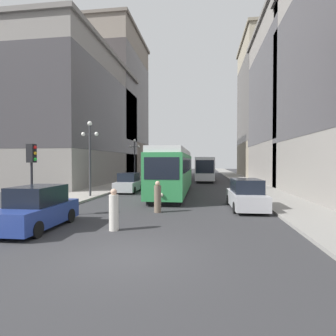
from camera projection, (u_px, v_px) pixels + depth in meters
ground_plane at (127, 256)px, 8.20m from camera, size 200.00×200.00×0.00m
sidewalk_left at (149, 177)px, 48.87m from camera, size 3.38×120.00×0.15m
sidewalk_right at (237, 178)px, 46.75m from camera, size 3.38×120.00×0.15m
streetcar at (174, 170)px, 23.84m from camera, size 2.80×14.63×3.89m
transit_bus at (206, 168)px, 40.70m from camera, size 2.80×12.77×3.45m
parked_car_left_near at (129, 183)px, 25.32m from camera, size 2.01×4.60×1.82m
parked_car_left_mid at (37, 209)px, 11.51m from camera, size 1.95×4.24×1.82m
parked_car_right_far at (246, 195)px, 16.19m from camera, size 2.01×4.72×1.82m
parked_car_left_far at (157, 175)px, 40.13m from camera, size 1.98×4.38×1.82m
pedestrian_crossing_near at (114, 211)px, 11.20m from camera, size 0.39×0.39×1.74m
pedestrian_crossing_far at (158, 198)px, 15.17m from camera, size 0.40×0.40×1.77m
traffic_light_near_left at (32, 160)px, 13.79m from camera, size 0.47×0.36×3.61m
lamp_post_left_near at (90, 147)px, 21.26m from camera, size 1.41×0.36×5.90m
lamp_post_left_far at (135, 154)px, 34.73m from camera, size 1.41×0.36×5.62m
building_left_corner at (68, 119)px, 36.30m from camera, size 13.69×23.87×16.86m
building_left_midblock at (107, 105)px, 49.19m from camera, size 12.51×16.65×25.76m
building_right_midblock at (270, 106)px, 51.79m from camera, size 10.98×16.99×26.33m
building_right_far at (308, 99)px, 35.24m from camera, size 12.93×18.85×21.51m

